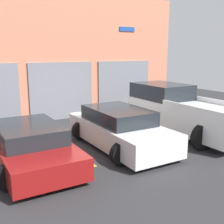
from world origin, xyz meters
The scene contains 8 objects.
ground_plane centered at (0.00, 0.00, 0.00)m, with size 28.00×28.00×0.00m, color #2D2D30.
shophouse_building centered at (-0.01, 3.29, 2.86)m, with size 12.39×0.68×5.85m.
pickup_truck centered at (2.95, -1.58, 0.86)m, with size 2.46×5.17×1.82m.
sedan_white centered at (0.00, -1.82, 0.62)m, with size 2.24×4.41×1.30m.
sedan_side centered at (-2.95, -1.82, 0.55)m, with size 2.28×4.27×1.14m.
parking_stripe_left centered at (-1.48, -1.84, 0.00)m, with size 0.12×2.20×0.01m, color gold.
parking_stripe_centre centered at (1.48, -1.84, 0.00)m, with size 0.12×2.20×0.01m, color gold.
parking_stripe_right centered at (4.43, -1.84, 0.00)m, with size 0.12×2.20×0.01m, color gold.
Camera 1 is at (-4.75, -9.47, 3.12)m, focal length 45.00 mm.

